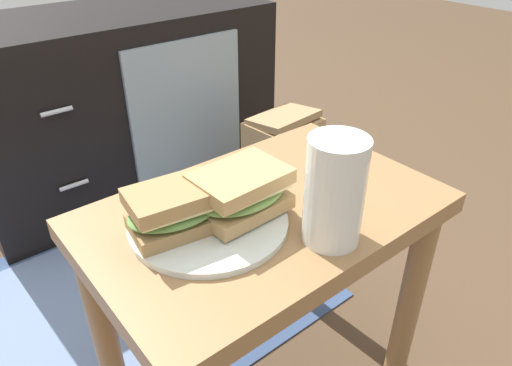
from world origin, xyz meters
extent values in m
cube|color=olive|center=(0.00, 0.00, 0.44)|extent=(0.56, 0.36, 0.04)
cylinder|color=olive|center=(0.25, -0.14, 0.21)|extent=(0.04, 0.04, 0.43)
cylinder|color=olive|center=(-0.25, 0.14, 0.21)|extent=(0.04, 0.04, 0.43)
cylinder|color=olive|center=(0.25, 0.14, 0.21)|extent=(0.04, 0.04, 0.43)
cube|color=black|center=(0.18, 0.95, 0.29)|extent=(0.96, 0.44, 0.58)
cube|color=#8C9EA8|center=(0.30, 0.72, 0.30)|extent=(0.39, 0.01, 0.44)
cylinder|color=silver|center=(-0.09, 0.72, 0.41)|extent=(0.08, 0.01, 0.01)
cylinder|color=silver|center=(-0.09, 0.72, 0.19)|extent=(0.08, 0.01, 0.01)
cube|color=#384C72|center=(-0.29, 0.42, 0.00)|extent=(1.29, 0.72, 0.01)
cube|color=slate|center=(-0.29, 0.42, 0.01)|extent=(1.06, 0.59, 0.00)
cylinder|color=silver|center=(-0.10, 0.01, 0.47)|extent=(0.24, 0.24, 0.01)
cube|color=#9E7A4C|center=(-0.15, 0.03, 0.48)|extent=(0.13, 0.10, 0.02)
ellipsoid|color=#608C42|center=(-0.15, 0.03, 0.50)|extent=(0.14, 0.11, 0.02)
cube|color=beige|center=(-0.15, 0.03, 0.51)|extent=(0.12, 0.09, 0.01)
cube|color=#9E7A4C|center=(-0.15, 0.03, 0.53)|extent=(0.13, 0.10, 0.02)
cube|color=tan|center=(-0.05, 0.00, 0.48)|extent=(0.14, 0.10, 0.02)
ellipsoid|color=#729E4C|center=(-0.05, 0.00, 0.50)|extent=(0.15, 0.11, 0.02)
cube|color=beige|center=(-0.05, 0.00, 0.51)|extent=(0.12, 0.09, 0.01)
cube|color=tan|center=(-0.05, 0.00, 0.53)|extent=(0.14, 0.10, 0.02)
cylinder|color=silver|center=(0.02, -0.12, 0.54)|extent=(0.08, 0.08, 0.16)
cylinder|color=orange|center=(0.02, -0.12, 0.52)|extent=(0.07, 0.07, 0.11)
cylinder|color=white|center=(0.02, -0.12, 0.58)|extent=(0.07, 0.07, 0.01)
cube|color=tan|center=(0.46, 0.46, 0.16)|extent=(0.21, 0.17, 0.32)
cube|color=#987950|center=(0.46, 0.46, 0.33)|extent=(0.20, 0.15, 0.03)
camera|label=1|loc=(-0.40, -0.47, 0.88)|focal=33.31mm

